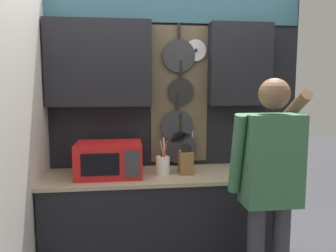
{
  "coord_description": "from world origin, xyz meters",
  "views": [
    {
      "loc": [
        -0.31,
        -2.64,
        1.62
      ],
      "look_at": [
        0.05,
        0.18,
        1.27
      ],
      "focal_mm": 35.0,
      "sensor_mm": 36.0,
      "label": 1
    }
  ],
  "objects_px": {
    "microwave": "(109,159)",
    "person": "(270,179)",
    "utensil_crock": "(163,164)",
    "knife_block": "(186,162)"
  },
  "relations": [
    {
      "from": "knife_block",
      "to": "utensil_crock",
      "type": "bearing_deg",
      "value": 179.81
    },
    {
      "from": "microwave",
      "to": "person",
      "type": "distance_m",
      "value": 1.25
    },
    {
      "from": "microwave",
      "to": "utensil_crock",
      "type": "bearing_deg",
      "value": 0.12
    },
    {
      "from": "utensil_crock",
      "to": "knife_block",
      "type": "bearing_deg",
      "value": -0.19
    },
    {
      "from": "utensil_crock",
      "to": "person",
      "type": "bearing_deg",
      "value": -41.32
    },
    {
      "from": "microwave",
      "to": "knife_block",
      "type": "distance_m",
      "value": 0.63
    },
    {
      "from": "knife_block",
      "to": "person",
      "type": "distance_m",
      "value": 0.75
    },
    {
      "from": "knife_block",
      "to": "person",
      "type": "relative_size",
      "value": 0.16
    },
    {
      "from": "microwave",
      "to": "person",
      "type": "height_order",
      "value": "person"
    },
    {
      "from": "utensil_crock",
      "to": "person",
      "type": "height_order",
      "value": "person"
    }
  ]
}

